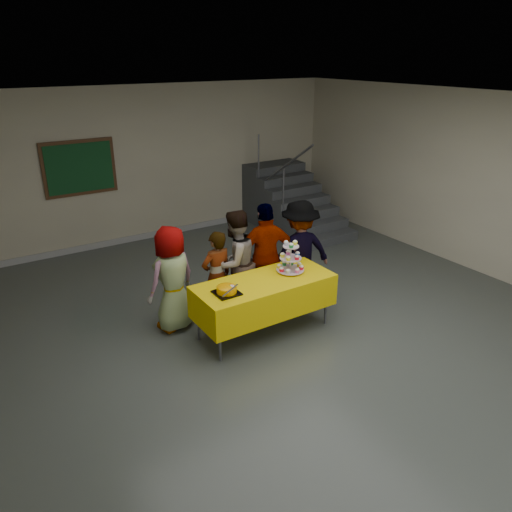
{
  "coord_description": "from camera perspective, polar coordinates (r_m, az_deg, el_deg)",
  "views": [
    {
      "loc": [
        -3.55,
        -4.29,
        3.57
      ],
      "look_at": [
        -0.25,
        0.84,
        1.05
      ],
      "focal_mm": 35.0,
      "sensor_mm": 36.0,
      "label": 1
    }
  ],
  "objects": [
    {
      "name": "schoolchild_c",
      "position": [
        7.11,
        -2.41,
        -0.74
      ],
      "size": [
        0.87,
        0.74,
        1.54
      ],
      "primitive_type": "imported",
      "rotation": [
        0.0,
        0.0,
        3.38
      ],
      "color": "slate",
      "rests_on": "ground"
    },
    {
      "name": "staircase",
      "position": [
        10.93,
        3.72,
        6.03
      ],
      "size": [
        1.3,
        2.4,
        2.04
      ],
      "color": "#424447",
      "rests_on": "ground"
    },
    {
      "name": "cupcake_stand",
      "position": [
        6.77,
        3.97,
        -0.53
      ],
      "size": [
        0.38,
        0.38,
        0.44
      ],
      "color": "silver",
      "rests_on": "bake_table"
    },
    {
      "name": "noticeboard",
      "position": [
        9.7,
        -19.53,
        9.47
      ],
      "size": [
        1.3,
        0.05,
        1.0
      ],
      "color": "#472B16",
      "rests_on": "ground"
    },
    {
      "name": "schoolchild_e",
      "position": [
        7.47,
        4.97,
        0.49
      ],
      "size": [
        1.1,
        0.75,
        1.57
      ],
      "primitive_type": "imported",
      "rotation": [
        0.0,
        0.0,
        2.97
      ],
      "color": "slate",
      "rests_on": "ground"
    },
    {
      "name": "bake_table",
      "position": [
        6.65,
        0.93,
        -4.49
      ],
      "size": [
        1.88,
        0.78,
        0.77
      ],
      "color": "#595960",
      "rests_on": "ground"
    },
    {
      "name": "schoolchild_a",
      "position": [
        6.78,
        -9.54,
        -2.6
      ],
      "size": [
        0.82,
        0.65,
        1.47
      ],
      "primitive_type": "imported",
      "rotation": [
        0.0,
        0.0,
        3.42
      ],
      "color": "slate",
      "rests_on": "ground"
    },
    {
      "name": "schoolchild_b",
      "position": [
        6.96,
        -4.49,
        -2.31
      ],
      "size": [
        0.51,
        0.36,
        1.32
      ],
      "primitive_type": "imported",
      "rotation": [
        0.0,
        0.0,
        3.24
      ],
      "color": "slate",
      "rests_on": "ground"
    },
    {
      "name": "schoolchild_d",
      "position": [
        7.2,
        1.18,
        -0.13
      ],
      "size": [
        1.01,
        0.62,
        1.61
      ],
      "primitive_type": "imported",
      "rotation": [
        0.0,
        0.0,
        2.88
      ],
      "color": "slate",
      "rests_on": "ground"
    },
    {
      "name": "room_shell",
      "position": [
        5.76,
        6.59,
        7.85
      ],
      "size": [
        10.0,
        10.04,
        3.02
      ],
      "color": "#4C514C",
      "rests_on": "ground"
    },
    {
      "name": "bear_cake",
      "position": [
        6.2,
        -3.38,
        -3.82
      ],
      "size": [
        0.32,
        0.36,
        0.12
      ],
      "color": "black",
      "rests_on": "bake_table"
    }
  ]
}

